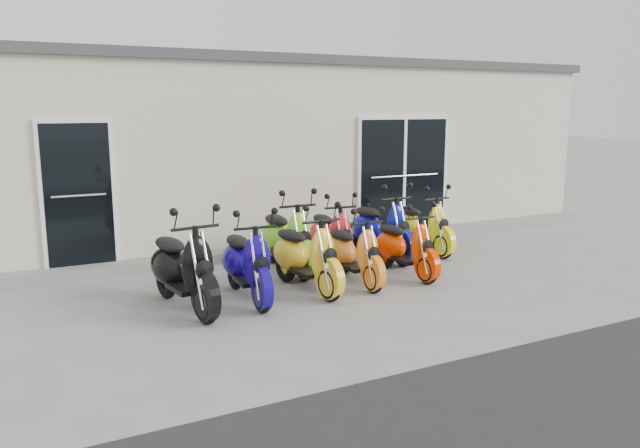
# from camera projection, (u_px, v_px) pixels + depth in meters

# --- Properties ---
(ground) EXTENTS (80.00, 80.00, 0.00)m
(ground) POSITION_uv_depth(u_px,v_px,m) (339.00, 282.00, 8.96)
(ground) COLOR gray
(ground) RESTS_ON ground
(building) EXTENTS (14.00, 6.00, 3.20)m
(building) POSITION_uv_depth(u_px,v_px,m) (220.00, 149.00, 13.19)
(building) COLOR beige
(building) RESTS_ON ground
(roof_cap) EXTENTS (14.20, 6.20, 0.16)m
(roof_cap) POSITION_uv_depth(u_px,v_px,m) (217.00, 67.00, 12.88)
(roof_cap) COLOR #3F3F42
(roof_cap) RESTS_ON building
(front_step) EXTENTS (14.00, 0.40, 0.15)m
(front_step) POSITION_uv_depth(u_px,v_px,m) (282.00, 249.00, 10.70)
(front_step) COLOR gray
(front_step) RESTS_ON ground
(door_left) EXTENTS (1.07, 0.08, 2.22)m
(door_left) POSITION_uv_depth(u_px,v_px,m) (78.00, 191.00, 9.16)
(door_left) COLOR black
(door_left) RESTS_ON front_step
(door_right) EXTENTS (2.02, 0.08, 2.22)m
(door_right) POSITION_uv_depth(u_px,v_px,m) (403.00, 172.00, 11.80)
(door_right) COLOR black
(door_right) RESTS_ON front_step
(scooter_front_black) EXTENTS (0.91, 1.93, 1.37)m
(scooter_front_black) POSITION_uv_depth(u_px,v_px,m) (182.00, 256.00, 7.61)
(scooter_front_black) COLOR black
(scooter_front_black) RESTS_ON ground
(scooter_front_blue) EXTENTS (0.72, 1.75, 1.27)m
(scooter_front_blue) POSITION_uv_depth(u_px,v_px,m) (246.00, 252.00, 8.02)
(scooter_front_blue) COLOR #12047A
(scooter_front_blue) RESTS_ON ground
(scooter_front_orange_a) EXTENTS (0.79, 1.78, 1.27)m
(scooter_front_orange_a) POSITION_uv_depth(u_px,v_px,m) (305.00, 245.00, 8.42)
(scooter_front_orange_a) COLOR yellow
(scooter_front_orange_a) RESTS_ON ground
(scooter_front_orange_b) EXTENTS (0.58, 1.57, 1.16)m
(scooter_front_orange_b) POSITION_uv_depth(u_px,v_px,m) (353.00, 244.00, 8.78)
(scooter_front_orange_b) COLOR orange
(scooter_front_orange_b) RESTS_ON ground
(scooter_front_red) EXTENTS (0.61, 1.57, 1.15)m
(scooter_front_red) POSITION_uv_depth(u_px,v_px,m) (405.00, 238.00, 9.20)
(scooter_front_red) COLOR #E13400
(scooter_front_red) RESTS_ON ground
(scooter_back_green) EXTENTS (0.66, 1.80, 1.32)m
(scooter_back_green) POSITION_uv_depth(u_px,v_px,m) (286.00, 229.00, 9.43)
(scooter_back_green) COLOR #73C722
(scooter_back_green) RESTS_ON ground
(scooter_back_red) EXTENTS (0.76, 1.68, 1.20)m
(scooter_back_red) POSITION_uv_depth(u_px,v_px,m) (331.00, 227.00, 9.89)
(scooter_back_red) COLOR red
(scooter_back_red) RESTS_ON ground
(scooter_back_blue) EXTENTS (0.72, 1.80, 1.31)m
(scooter_back_blue) POSITION_uv_depth(u_px,v_px,m) (381.00, 220.00, 10.22)
(scooter_back_blue) COLOR #0A0F86
(scooter_back_blue) RESTS_ON ground
(scooter_back_yellow) EXTENTS (0.69, 1.68, 1.22)m
(scooter_back_yellow) POSITION_uv_depth(u_px,v_px,m) (421.00, 218.00, 10.68)
(scooter_back_yellow) COLOR #FFF915
(scooter_back_yellow) RESTS_ON ground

